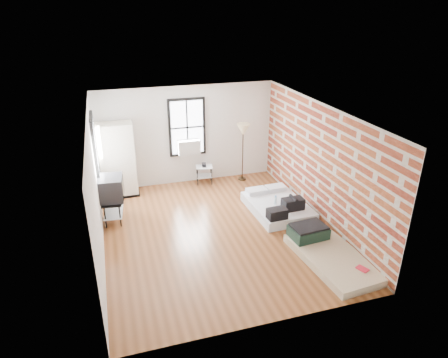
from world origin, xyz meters
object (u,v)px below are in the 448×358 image
object	(u,v)px
mattress_main	(278,206)
wardrobe	(116,160)
side_table	(204,170)
floor_lamp	(243,132)
tv_stand	(111,190)
mattress_bare	(327,252)

from	to	relation	value
mattress_main	wardrobe	distance (m)	4.40
side_table	floor_lamp	size ratio (longest dim) A/B	0.36
side_table	tv_stand	size ratio (longest dim) A/B	0.54
floor_lamp	side_table	bearing A→B (deg)	176.50
mattress_main	floor_lamp	xyz separation A→B (m)	(-0.20, 2.15, 1.30)
mattress_bare	floor_lamp	world-z (taller)	floor_lamp
tv_stand	wardrobe	bearing A→B (deg)	87.17
tv_stand	side_table	bearing A→B (deg)	35.32
mattress_bare	wardrobe	xyz separation A→B (m)	(-3.91, 4.27, 0.87)
side_table	wardrobe	bearing A→B (deg)	-178.33
mattress_bare	side_table	distance (m)	4.60
side_table	mattress_bare	bearing A→B (deg)	-70.87
mattress_main	side_table	world-z (taller)	side_table
mattress_main	mattress_bare	xyz separation A→B (m)	(0.16, -2.12, -0.02)
side_table	mattress_main	bearing A→B (deg)	-58.84
side_table	tv_stand	bearing A→B (deg)	-150.47
mattress_main	side_table	size ratio (longest dim) A/B	2.99
mattress_main	side_table	distance (m)	2.61
wardrobe	side_table	bearing A→B (deg)	2.59
wardrobe	tv_stand	xyz separation A→B (m)	(-0.21, -1.41, -0.19)
mattress_main	wardrobe	world-z (taller)	wardrobe
side_table	tv_stand	distance (m)	3.04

